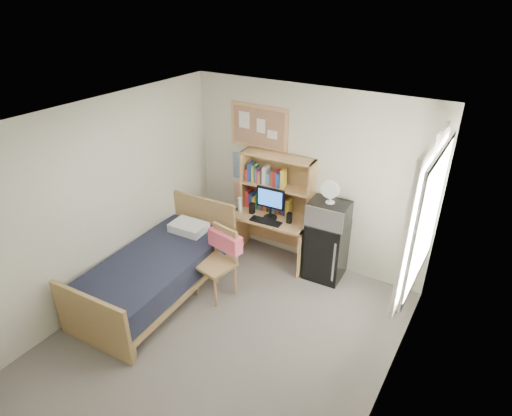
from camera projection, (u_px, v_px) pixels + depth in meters
The scene contains 26 objects.
floor at pixel (223, 340), 5.06m from camera, with size 3.60×4.20×0.02m, color slate.
ceiling at pixel (212, 126), 3.84m from camera, with size 3.60×4.20×0.02m, color white.
wall_back at pixel (306, 178), 6.03m from camera, with size 3.60×0.04×2.60m, color silver.
wall_front at pixel (33, 393), 2.87m from camera, with size 3.60×0.04×2.60m, color silver.
wall_left at pixel (101, 206), 5.29m from camera, with size 0.04×4.20×2.60m, color silver.
wall_right at pixel (390, 309), 3.61m from camera, with size 0.04×4.20×2.60m, color silver.
window_unit at pixel (424, 218), 4.40m from camera, with size 0.10×1.40×1.70m, color white.
curtain_left at pixel (411, 234), 4.11m from camera, with size 0.04×0.55×1.70m, color silver.
curtain_right at pixel (429, 202), 4.71m from camera, with size 0.04×0.55×1.70m, color silver.
bulletin_board at pixel (259, 127), 6.09m from camera, with size 0.94×0.03×0.64m, color #AB7B5A.
poster_wave at pixel (241, 166), 6.56m from camera, with size 0.30×0.01×0.42m, color #23588F.
poster_japan at pixel (242, 194), 6.78m from camera, with size 0.28×0.01×0.36m, color #E04C27.
desk at pixel (272, 237), 6.40m from camera, with size 1.16×0.58×0.73m, color tan.
desk_chair at pixel (215, 264), 5.58m from camera, with size 0.49×0.49×0.98m, color #AA8650.
mini_fridge at pixel (326, 249), 6.00m from camera, with size 0.51×0.51×0.86m, color black.
bed at pixel (157, 275), 5.68m from camera, with size 1.08×2.16×0.59m, color black.
hutch at pixel (277, 185), 6.14m from camera, with size 1.09×0.28×0.89m, color tan.
monitor at pixel (270, 204), 6.08m from camera, with size 0.43×0.03×0.45m, color black.
keyboard at pixel (266, 221), 6.07m from camera, with size 0.46×0.15×0.02m, color black.
speaker_left at pixel (252, 208), 6.28m from camera, with size 0.07×0.07×0.17m, color black.
speaker_right at pixel (289, 218), 6.02m from camera, with size 0.07×0.07×0.16m, color black.
water_bottle at pixel (240, 205), 6.31m from camera, with size 0.07×0.07×0.23m, color white.
hoodie at pixel (225, 241), 5.58m from camera, with size 0.50×0.15×0.24m, color #F65D76.
microwave at pixel (329, 213), 5.71m from camera, with size 0.53×0.40×0.31m, color silver.
desk_fan at pixel (331, 192), 5.57m from camera, with size 0.24×0.24×0.30m, color white.
pillow at pixel (189, 227), 6.10m from camera, with size 0.50×0.35×0.12m, color white.
Camera 1 is at (2.31, -2.98, 3.74)m, focal length 30.00 mm.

